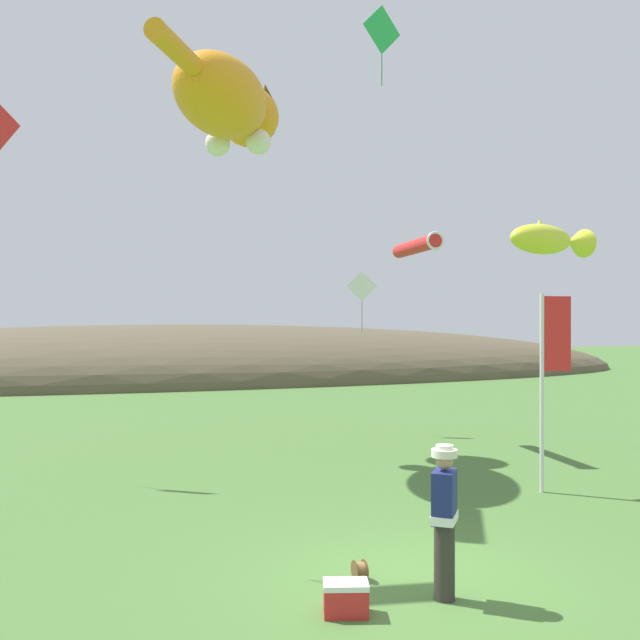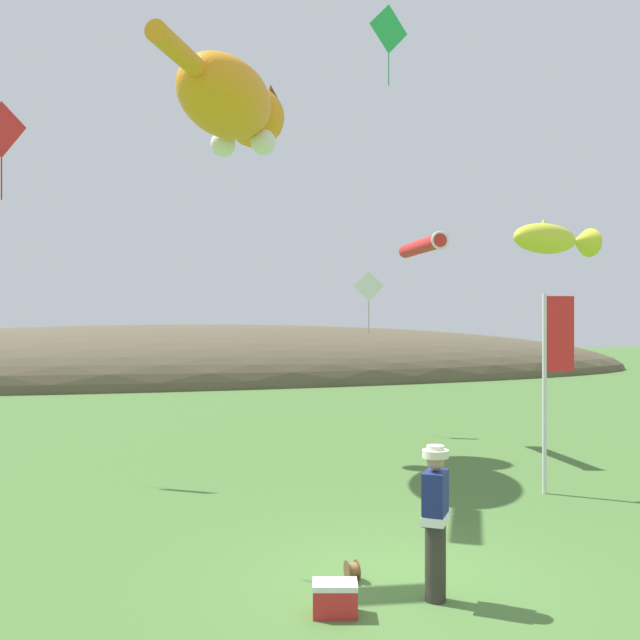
{
  "view_description": "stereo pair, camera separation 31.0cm",
  "coord_description": "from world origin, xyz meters",
  "px_view_note": "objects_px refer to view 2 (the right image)",
  "views": [
    {
      "loc": [
        -3.68,
        -7.98,
        3.23
      ],
      "look_at": [
        0.0,
        4.0,
        3.2
      ],
      "focal_mm": 40.0,
      "sensor_mm": 36.0,
      "label": 1
    },
    {
      "loc": [
        -3.38,
        -8.07,
        3.23
      ],
      "look_at": [
        0.0,
        4.0,
        3.2
      ],
      "focal_mm": 40.0,
      "sensor_mm": 36.0,
      "label": 2
    }
  ],
  "objects_px": {
    "kite_giant_cat": "(232,104)",
    "kite_spool": "(352,571)",
    "festival_banner_pole": "(552,362)",
    "kite_tube_streamer": "(422,246)",
    "kite_diamond_white": "(369,287)",
    "kite_diamond_green": "(389,29)",
    "kite_diamond_red": "(1,130)",
    "kite_fish_windsock": "(554,239)",
    "festival_attendant": "(435,517)",
    "picnic_cooler": "(335,598)"
  },
  "relations": [
    {
      "from": "kite_giant_cat",
      "to": "kite_spool",
      "type": "bearing_deg",
      "value": -88.37
    },
    {
      "from": "festival_banner_pole",
      "to": "kite_tube_streamer",
      "type": "height_order",
      "value": "kite_tube_streamer"
    },
    {
      "from": "kite_diamond_white",
      "to": "kite_diamond_green",
      "type": "xyz_separation_m",
      "value": [
        0.56,
        -0.1,
        7.33
      ]
    },
    {
      "from": "kite_tube_streamer",
      "to": "kite_giant_cat",
      "type": "bearing_deg",
      "value": -179.34
    },
    {
      "from": "kite_tube_streamer",
      "to": "kite_diamond_red",
      "type": "xyz_separation_m",
      "value": [
        -9.75,
        0.07,
        2.23
      ]
    },
    {
      "from": "kite_fish_windsock",
      "to": "kite_tube_streamer",
      "type": "relative_size",
      "value": 0.85
    },
    {
      "from": "kite_giant_cat",
      "to": "festival_attendant",
      "type": "bearing_deg",
      "value": -83.91
    },
    {
      "from": "festival_attendant",
      "to": "kite_diamond_green",
      "type": "height_order",
      "value": "kite_diamond_green"
    },
    {
      "from": "kite_giant_cat",
      "to": "kite_diamond_green",
      "type": "distance_m",
      "value": 6.34
    },
    {
      "from": "picnic_cooler",
      "to": "kite_giant_cat",
      "type": "relative_size",
      "value": 0.09
    },
    {
      "from": "kite_fish_windsock",
      "to": "kite_spool",
      "type": "bearing_deg",
      "value": -142.47
    },
    {
      "from": "kite_fish_windsock",
      "to": "kite_tube_streamer",
      "type": "distance_m",
      "value": 3.95
    },
    {
      "from": "festival_banner_pole",
      "to": "kite_diamond_red",
      "type": "height_order",
      "value": "kite_diamond_red"
    },
    {
      "from": "kite_spool",
      "to": "kite_diamond_white",
      "type": "height_order",
      "value": "kite_diamond_white"
    },
    {
      "from": "kite_fish_windsock",
      "to": "kite_diamond_white",
      "type": "height_order",
      "value": "kite_fish_windsock"
    },
    {
      "from": "festival_attendant",
      "to": "kite_spool",
      "type": "distance_m",
      "value": 1.38
    },
    {
      "from": "kite_tube_streamer",
      "to": "kite_diamond_white",
      "type": "bearing_deg",
      "value": 101.23
    },
    {
      "from": "kite_fish_windsock",
      "to": "kite_tube_streamer",
      "type": "height_order",
      "value": "kite_tube_streamer"
    },
    {
      "from": "kite_fish_windsock",
      "to": "kite_diamond_red",
      "type": "bearing_deg",
      "value": 160.96
    },
    {
      "from": "kite_fish_windsock",
      "to": "kite_diamond_green",
      "type": "height_order",
      "value": "kite_diamond_green"
    },
    {
      "from": "kite_giant_cat",
      "to": "kite_tube_streamer",
      "type": "bearing_deg",
      "value": 0.66
    },
    {
      "from": "festival_attendant",
      "to": "kite_diamond_green",
      "type": "distance_m",
      "value": 16.03
    },
    {
      "from": "picnic_cooler",
      "to": "kite_diamond_red",
      "type": "relative_size",
      "value": 0.26
    },
    {
      "from": "festival_attendant",
      "to": "kite_spool",
      "type": "xyz_separation_m",
      "value": [
        -0.73,
        0.83,
        -0.82
      ]
    },
    {
      "from": "picnic_cooler",
      "to": "kite_diamond_green",
      "type": "relative_size",
      "value": 0.24
    },
    {
      "from": "kite_spool",
      "to": "festival_attendant",
      "type": "bearing_deg",
      "value": -48.89
    },
    {
      "from": "festival_banner_pole",
      "to": "kite_tube_streamer",
      "type": "xyz_separation_m",
      "value": [
        -0.39,
        5.02,
        2.63
      ]
    },
    {
      "from": "kite_giant_cat",
      "to": "kite_fish_windsock",
      "type": "distance_m",
      "value": 7.83
    },
    {
      "from": "kite_diamond_red",
      "to": "kite_diamond_green",
      "type": "xyz_separation_m",
      "value": [
        9.81,
        2.38,
        4.17
      ]
    },
    {
      "from": "kite_diamond_red",
      "to": "kite_diamond_white",
      "type": "distance_m",
      "value": 10.08
    },
    {
      "from": "kite_diamond_white",
      "to": "kite_diamond_green",
      "type": "height_order",
      "value": "kite_diamond_green"
    },
    {
      "from": "picnic_cooler",
      "to": "kite_fish_windsock",
      "type": "height_order",
      "value": "kite_fish_windsock"
    },
    {
      "from": "kite_diamond_green",
      "to": "festival_attendant",
      "type": "bearing_deg",
      "value": -108.65
    },
    {
      "from": "festival_banner_pole",
      "to": "kite_fish_windsock",
      "type": "distance_m",
      "value": 2.9
    },
    {
      "from": "picnic_cooler",
      "to": "kite_diamond_green",
      "type": "distance_m",
      "value": 16.92
    },
    {
      "from": "festival_attendant",
      "to": "kite_tube_streamer",
      "type": "relative_size",
      "value": 0.63
    },
    {
      "from": "festival_banner_pole",
      "to": "kite_giant_cat",
      "type": "xyz_separation_m",
      "value": [
        -5.18,
        4.96,
        5.78
      ]
    },
    {
      "from": "kite_fish_windsock",
      "to": "kite_diamond_white",
      "type": "distance_m",
      "value": 6.58
    },
    {
      "from": "festival_attendant",
      "to": "kite_giant_cat",
      "type": "bearing_deg",
      "value": 96.09
    },
    {
      "from": "festival_attendant",
      "to": "kite_giant_cat",
      "type": "relative_size",
      "value": 0.29
    },
    {
      "from": "kite_diamond_red",
      "to": "kite_fish_windsock",
      "type": "bearing_deg",
      "value": -19.04
    },
    {
      "from": "festival_attendant",
      "to": "kite_fish_windsock",
      "type": "xyz_separation_m",
      "value": [
        5.1,
        5.31,
        3.9
      ]
    },
    {
      "from": "festival_attendant",
      "to": "kite_diamond_white",
      "type": "distance_m",
      "value": 12.47
    },
    {
      "from": "picnic_cooler",
      "to": "kite_diamond_red",
      "type": "xyz_separation_m",
      "value": [
        -4.71,
        9.17,
        7.08
      ]
    },
    {
      "from": "kite_giant_cat",
      "to": "kite_fish_windsock",
      "type": "bearing_deg",
      "value": -31.28
    },
    {
      "from": "festival_banner_pole",
      "to": "kite_fish_windsock",
      "type": "relative_size",
      "value": 1.54
    },
    {
      "from": "kite_fish_windsock",
      "to": "kite_diamond_red",
      "type": "xyz_separation_m",
      "value": [
        -11.02,
        3.8,
        2.41
      ]
    },
    {
      "from": "kite_spool",
      "to": "kite_tube_streamer",
      "type": "bearing_deg",
      "value": 61.01
    },
    {
      "from": "kite_spool",
      "to": "kite_diamond_white",
      "type": "distance_m",
      "value": 12.17
    },
    {
      "from": "kite_giant_cat",
      "to": "kite_diamond_white",
      "type": "relative_size",
      "value": 3.42
    }
  ]
}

